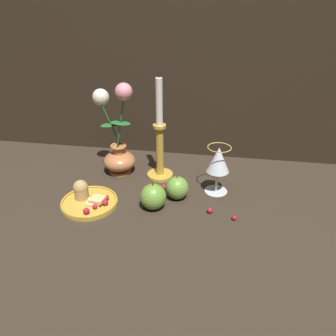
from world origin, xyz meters
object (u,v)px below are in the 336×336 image
wine_glass (218,161)px  apple_beside_vase (177,188)px  vase (118,144)px  apple_near_glass (153,197)px  candlestick (160,145)px  plate_with_pastries (88,199)px

wine_glass → apple_beside_vase: (-0.12, -0.06, -0.07)m
wine_glass → apple_beside_vase: 0.15m
wine_glass → vase: bearing=167.6°
vase → apple_near_glass: (0.16, -0.20, -0.07)m
candlestick → apple_beside_vase: 0.17m
apple_beside_vase → apple_near_glass: bearing=-135.6°
wine_glass → apple_beside_vase: bearing=-153.2°
plate_with_pastries → candlestick: size_ratio=0.49×
candlestick → apple_beside_vase: (0.08, -0.13, -0.08)m
vase → wine_glass: 0.35m
vase → plate_with_pastries: 0.23m
apple_beside_vase → candlestick: bearing=121.0°
candlestick → apple_beside_vase: bearing=-59.0°
plate_with_pastries → apple_near_glass: apple_near_glass is taller
vase → apple_beside_vase: 0.27m
vase → apple_beside_vase: vase is taller
plate_with_pastries → wine_glass: bearing=19.4°
apple_near_glass → wine_glass: bearing=33.7°
vase → candlestick: 0.15m
apple_near_glass → candlestick: bearing=94.4°
plate_with_pastries → candlestick: 0.29m
wine_glass → apple_near_glass: wine_glass is taller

